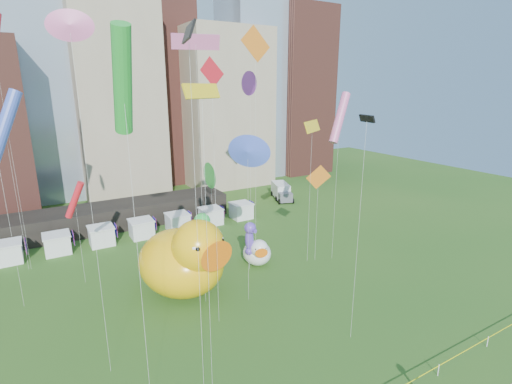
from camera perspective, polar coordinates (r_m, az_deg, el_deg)
skyline at (r=74.94m, az=-21.84°, el=15.96°), size 101.00×23.00×68.00m
pavilion at (r=57.95m, az=-22.92°, el=-3.69°), size 38.00×6.00×3.20m
vendor_tents at (r=53.30m, az=-16.58°, el=-5.27°), size 33.24×2.80×2.40m
big_duck at (r=37.24m, az=-10.52°, el=-9.72°), size 9.66×11.33×8.04m
small_duck at (r=43.30m, az=0.22°, el=-8.89°), size 4.15×4.73×3.32m
seahorse_green at (r=37.64m, az=-7.98°, el=-5.94°), size 1.76×2.11×7.68m
seahorse_purple at (r=41.42m, az=-0.94°, el=-6.54°), size 1.35×1.65×5.42m
box_truck at (r=68.22m, az=3.78°, el=0.12°), size 4.28×6.82×2.73m
kite_1 at (r=32.30m, az=-8.92°, el=20.90°), size 3.73×1.50×23.22m
kite_2 at (r=27.68m, az=16.06°, el=9.64°), size 0.60×1.63×17.48m
kite_3 at (r=43.30m, az=-6.69°, el=2.47°), size 0.63×2.90×11.17m
kite_4 at (r=40.88m, az=8.34°, el=9.53°), size 3.54×2.56×15.91m
kite_5 at (r=32.60m, az=-1.23°, el=6.02°), size 1.69×2.56×15.42m
kite_6 at (r=42.47m, az=9.23°, el=2.04°), size 1.86×2.04×11.14m
kite_8 at (r=28.85m, az=-6.54°, el=15.84°), size 1.01×1.94×21.40m
kite_9 at (r=25.09m, az=-25.87°, el=21.12°), size 1.70×0.67×23.42m
kite_10 at (r=20.64m, az=-9.94°, el=21.73°), size 1.06×2.85×22.33m
kite_11 at (r=20.13m, az=-19.16°, el=15.16°), size 1.16×3.15×22.17m
kite_12 at (r=21.40m, az=-8.04°, el=14.09°), size 2.51×1.41×19.48m
kite_13 at (r=45.83m, az=-33.26°, el=8.13°), size 4.45×2.75×19.16m
kite_14 at (r=42.47m, az=-0.06°, el=20.63°), size 3.66×0.27×25.39m
kite_15 at (r=48.99m, az=-0.88°, el=15.78°), size 0.59×2.97×21.16m
kite_16 at (r=40.94m, az=-25.27°, el=-1.07°), size 2.23×1.60×10.64m
kite_17 at (r=42.20m, az=12.30°, el=10.68°), size 3.28×1.92×18.81m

